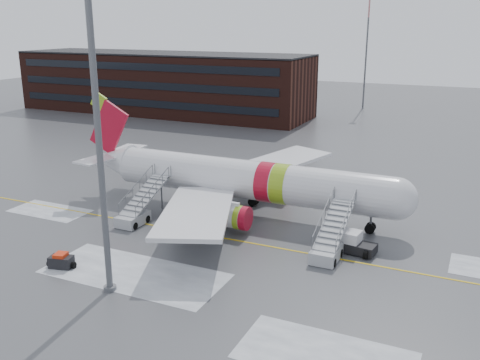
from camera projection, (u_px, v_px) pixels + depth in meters
The scene contains 9 objects.
ground at pixel (259, 240), 46.61m from camera, with size 260.00×260.00×0.00m, color #494C4F.
airliner at pixel (240, 179), 52.41m from camera, with size 35.03×32.97×11.18m.
airstair_fwd at pixel (329, 244), 42.98m from camera, with size 2.05×7.70×3.48m.
airstair_aft at pixel (137, 211), 50.46m from camera, with size 2.05×7.70×3.48m.
pushback_tug at pixel (354, 243), 43.84m from camera, with size 3.29×2.63×1.77m.
baggage_tractor at pixel (61, 261), 41.19m from camera, with size 2.38×1.43×1.18m.
light_mast_near at pixel (96, 99), 34.04m from camera, with size 1.20×1.20×26.22m.
terminal_building at pixel (162, 83), 110.81m from camera, with size 62.00×16.11×12.30m.
light_mast_far_n at pixel (367, 44), 113.82m from camera, with size 1.20×1.20×24.25m.
Camera 1 is at (16.61, -39.94, 18.21)m, focal length 40.00 mm.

